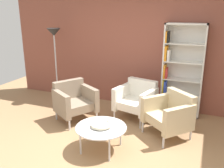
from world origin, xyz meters
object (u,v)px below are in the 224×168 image
object	(u,v)px
armchair_near_window	(170,114)
armchair_corner_red	(137,99)
floor_lamp_torchiere	(54,41)
armchair_by_bookshelf	(74,100)
coffee_table_low	(101,129)
bookshelf_tall	(180,71)
decorative_bowl	(101,125)

from	to	relation	value
armchair_near_window	armchair_corner_red	xyz separation A→B (m)	(-0.74, 0.47, 0.00)
armchair_corner_red	floor_lamp_torchiere	distance (m)	2.37
armchair_by_bookshelf	armchair_corner_red	xyz separation A→B (m)	(1.14, 0.53, 0.00)
coffee_table_low	floor_lamp_torchiere	size ratio (longest dim) A/B	0.46
armchair_corner_red	floor_lamp_torchiere	size ratio (longest dim) A/B	0.49
armchair_by_bookshelf	floor_lamp_torchiere	size ratio (longest dim) A/B	0.54
bookshelf_tall	armchair_near_window	bearing A→B (deg)	-89.40
decorative_bowl	armchair_corner_red	distance (m)	1.36
armchair_by_bookshelf	armchair_near_window	xyz separation A→B (m)	(1.88, 0.06, 0.00)
floor_lamp_torchiere	bookshelf_tall	bearing A→B (deg)	5.39
bookshelf_tall	armchair_corner_red	size ratio (longest dim) A/B	2.24
bookshelf_tall	floor_lamp_torchiere	xyz separation A→B (m)	(-2.84, -0.27, 0.52)
armchair_corner_red	coffee_table_low	bearing A→B (deg)	-83.57
armchair_near_window	armchair_corner_red	size ratio (longest dim) A/B	1.12
armchair_near_window	armchair_corner_red	bearing A→B (deg)	-171.19
armchair_corner_red	armchair_by_bookshelf	bearing A→B (deg)	-140.98
decorative_bowl	bookshelf_tall	bearing A→B (deg)	64.76
bookshelf_tall	armchair_corner_red	xyz separation A→B (m)	(-0.73, -0.58, -0.51)
coffee_table_low	armchair_corner_red	distance (m)	1.36
decorative_bowl	armchair_near_window	size ratio (longest dim) A/B	0.34
decorative_bowl	armchair_by_bookshelf	world-z (taller)	armchair_by_bookshelf
bookshelf_tall	armchair_by_bookshelf	bearing A→B (deg)	-149.28
bookshelf_tall	decorative_bowl	bearing A→B (deg)	-115.24
armchair_corner_red	armchair_near_window	bearing A→B (deg)	-18.68
armchair_by_bookshelf	decorative_bowl	bearing A→B (deg)	-98.58
armchair_by_bookshelf	floor_lamp_torchiere	distance (m)	1.65
armchair_by_bookshelf	armchair_near_window	size ratio (longest dim) A/B	0.99
bookshelf_tall	decorative_bowl	size ratio (longest dim) A/B	5.94
decorative_bowl	coffee_table_low	bearing A→B (deg)	97.13
bookshelf_tall	coffee_table_low	bearing A→B (deg)	-115.24
decorative_bowl	armchair_by_bookshelf	distance (m)	1.26
armchair_by_bookshelf	armchair_corner_red	distance (m)	1.26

